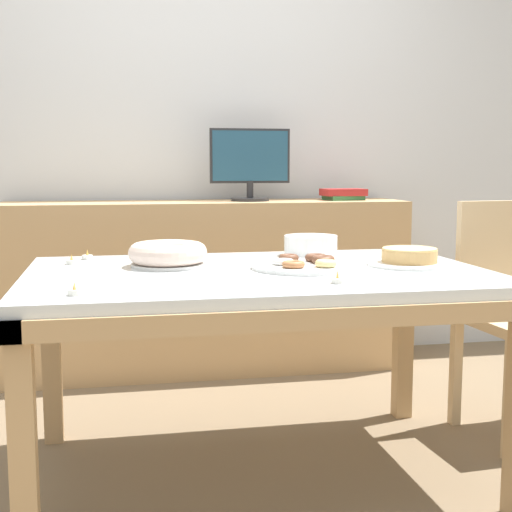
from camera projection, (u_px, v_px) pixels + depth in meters
The scene contains 14 objects.
ground_plane at pixel (258, 473), 2.52m from camera, with size 12.00×12.00×0.00m, color #7A664C.
wall_back at pixel (199, 126), 3.96m from camera, with size 8.00×0.10×2.60m, color silver.
dining_table at pixel (258, 294), 2.44m from camera, with size 1.59×1.04×0.73m.
sideboard at pixel (208, 286), 3.77m from camera, with size 2.10×0.44×0.90m.
computer_monitor at pixel (250, 165), 3.73m from camera, with size 0.42×0.20×0.38m.
book_stack at pixel (343, 194), 3.86m from camera, with size 0.23×0.17×0.06m.
cake_chocolate_round at pixel (409, 258), 2.54m from camera, with size 0.29×0.29×0.06m.
cake_golden_bundt at pixel (168, 254), 2.51m from camera, with size 0.28×0.28×0.09m.
pastry_platter at pixel (305, 265), 2.47m from camera, with size 0.37×0.37×0.04m.
plate_stack at pixel (311, 245), 2.82m from camera, with size 0.21×0.21×0.08m.
tealight_centre at pixel (337, 280), 2.15m from camera, with size 0.04×0.04×0.04m.
tealight_near_front at pixel (75, 292), 1.95m from camera, with size 0.04×0.04×0.04m.
tealight_near_cakes at pixel (72, 262), 2.57m from camera, with size 0.04×0.04×0.04m.
tealight_left_edge at pixel (87, 257), 2.71m from camera, with size 0.04×0.04×0.04m.
Camera 1 is at (-0.48, -2.36, 1.08)m, focal length 50.00 mm.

